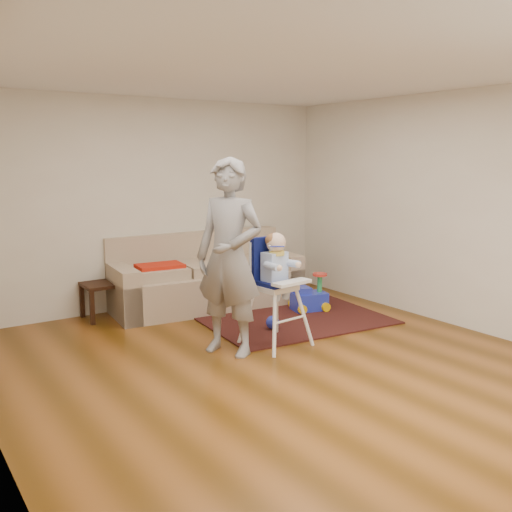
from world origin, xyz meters
TOP-DOWN VIEW (x-y plane):
  - ground at (0.00, 0.00)m, footprint 5.50×5.50m
  - room_envelope at (0.00, 0.53)m, footprint 5.04×5.52m
  - sofa at (0.48, 2.30)m, footprint 2.55×1.24m
  - side_table at (-0.84, 2.50)m, footprint 0.44×0.44m
  - area_rug at (1.07, 1.17)m, footprint 2.26×1.78m
  - ride_on_toy at (1.46, 1.35)m, footprint 0.49×0.40m
  - toy_ball at (0.59, 0.94)m, footprint 0.15×0.15m
  - high_chair at (0.33, 0.52)m, footprint 0.62×0.62m
  - adult at (-0.19, 0.58)m, footprint 0.76×0.85m

SIDE VIEW (x-z plane):
  - ground at x=0.00m, z-range 0.00..0.00m
  - area_rug at x=1.07m, z-range 0.00..0.02m
  - toy_ball at x=0.59m, z-range 0.02..0.17m
  - side_table at x=-0.84m, z-range 0.00..0.44m
  - ride_on_toy at x=1.46m, z-range 0.02..0.49m
  - sofa at x=0.48m, z-range 0.00..0.95m
  - high_chair at x=0.33m, z-range -0.02..1.18m
  - adult at x=-0.19m, z-range 0.00..1.96m
  - room_envelope at x=0.00m, z-range 0.52..3.24m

